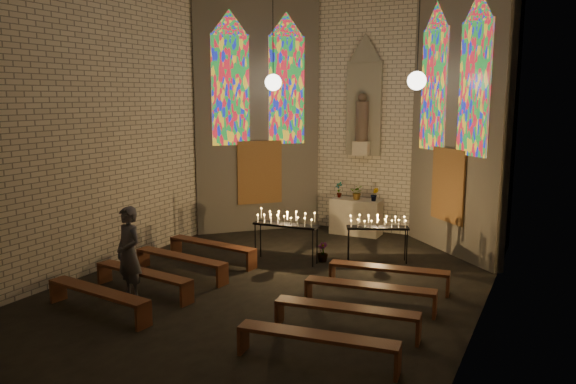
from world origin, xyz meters
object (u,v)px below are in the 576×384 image
object	(u,v)px
votive_stand_right	(378,224)
altar	(356,217)
visitor	(129,253)
aisle_flower_pot	(323,252)
votive_stand_left	(286,221)

from	to	relation	value
votive_stand_right	altar	bearing A→B (deg)	96.61
altar	visitor	xyz separation A→B (m)	(-2.15, -6.77, 0.40)
aisle_flower_pot	votive_stand_left	world-z (taller)	votive_stand_left
votive_stand_left	visitor	size ratio (longest dim) A/B	0.87
aisle_flower_pot	votive_stand_right	size ratio (longest dim) A/B	0.31
altar	aisle_flower_pot	bearing A→B (deg)	-86.06
visitor	votive_stand_right	bearing A→B (deg)	70.01
altar	votive_stand_right	world-z (taller)	votive_stand_right
votive_stand_left	votive_stand_right	distance (m)	2.14
altar	aisle_flower_pot	xyz separation A→B (m)	(0.20, -2.87, -0.27)
aisle_flower_pot	votive_stand_left	xyz separation A→B (m)	(-0.76, -0.41, 0.75)
aisle_flower_pot	visitor	world-z (taller)	visitor
altar	votive_stand_left	distance (m)	3.36
altar	votive_stand_left	world-z (taller)	votive_stand_left
altar	votive_stand_right	size ratio (longest dim) A/B	0.97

